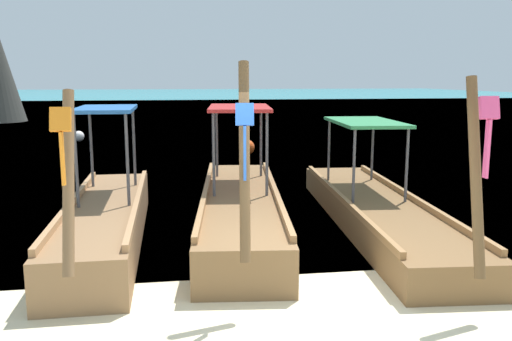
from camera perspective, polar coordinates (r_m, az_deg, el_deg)
ground at (r=6.53m, az=4.10°, el=-14.21°), size 120.00×120.00×0.00m
sea_water at (r=66.89m, az=-7.56°, el=7.49°), size 120.00×120.00×0.00m
longtail_boat_orange_ribbon at (r=9.04m, az=-15.66°, el=-5.07°), size 1.15×6.06×2.54m
longtail_boat_blue_ribbon at (r=9.51m, az=-1.66°, el=-4.00°), size 1.97×6.81×2.85m
longtail_boat_pink_ribbon at (r=9.96m, az=12.60°, el=-4.02°), size 1.87×7.43×2.69m
mooring_buoy_near at (r=23.77m, az=-18.32°, el=3.48°), size 0.45×0.45×0.45m
mooring_buoy_far at (r=18.60m, az=-0.98°, el=2.47°), size 0.54×0.54×0.54m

